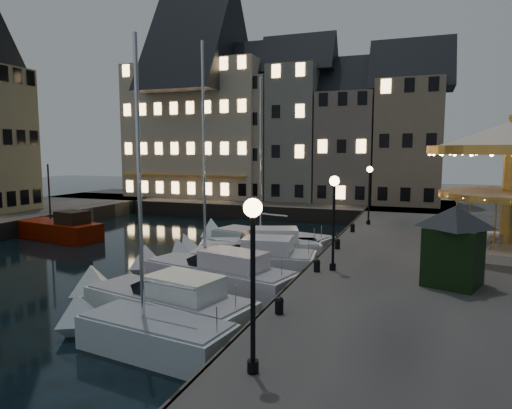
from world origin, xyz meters
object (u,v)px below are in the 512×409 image
at_px(bollard_c, 337,243).
at_px(motorboat_a, 143,334).
at_px(red_fishing_boat, 61,230).
at_px(ticket_kiosk, 454,232).
at_px(motorboat_d, 246,260).
at_px(bollard_d, 353,227).
at_px(streetlamp_b, 334,209).
at_px(streetlamp_c, 369,187).
at_px(motorboat_e, 254,249).
at_px(carousel, 511,161).
at_px(streetlamp_a, 253,261).
at_px(motorboat_b, 161,304).
at_px(motorboat_c, 211,274).
at_px(motorboat_f, 263,240).
at_px(bollard_a, 279,304).
at_px(bollard_b, 317,265).

bearing_deg(bollard_c, motorboat_a, -109.72).
distance_m(red_fishing_boat, ticket_kiosk, 27.45).
relative_size(motorboat_d, ticket_kiosk, 2.19).
bearing_deg(bollard_d, streetlamp_b, -86.57).
height_order(streetlamp_c, motorboat_e, streetlamp_c).
height_order(red_fishing_boat, carousel, carousel).
relative_size(streetlamp_a, red_fishing_boat, 0.58).
bearing_deg(motorboat_e, bollard_c, -11.83).
distance_m(streetlamp_b, bollard_d, 10.30).
distance_m(motorboat_b, motorboat_c, 4.49).
relative_size(streetlamp_c, carousel, 0.51).
bearing_deg(streetlamp_c, red_fishing_boat, -162.30).
distance_m(motorboat_e, carousel, 14.72).
distance_m(motorboat_a, motorboat_e, 13.04).
bearing_deg(streetlamp_c, motorboat_e, -126.45).
bearing_deg(red_fishing_boat, bollard_d, 9.14).
bearing_deg(motorboat_d, motorboat_b, -93.64).
bearing_deg(motorboat_e, motorboat_f, 99.38).
bearing_deg(carousel, red_fishing_boat, -179.26).
bearing_deg(streetlamp_a, bollard_a, 98.53).
height_order(streetlamp_b, motorboat_f, motorboat_f).
bearing_deg(bollard_a, bollard_b, 90.00).
distance_m(bollard_c, motorboat_b, 10.74).
bearing_deg(motorboat_f, motorboat_c, -86.09).
xyz_separation_m(streetlamp_a, bollard_b, (-0.60, 9.50, -2.41)).
xyz_separation_m(motorboat_f, red_fishing_boat, (-15.10, -2.36, 0.16)).
bearing_deg(streetlamp_b, motorboat_f, 125.41).
xyz_separation_m(motorboat_a, motorboat_f, (-1.53, 16.40, -0.01)).
bearing_deg(motorboat_a, bollard_c, 70.28).
height_order(streetlamp_b, motorboat_a, motorboat_a).
bearing_deg(red_fishing_boat, bollard_a, -31.16).
bearing_deg(motorboat_b, motorboat_a, -70.42).
height_order(bollard_c, motorboat_a, motorboat_a).
bearing_deg(streetlamp_a, bollard_d, 91.72).
height_order(bollard_a, motorboat_b, motorboat_b).
relative_size(streetlamp_b, motorboat_b, 0.51).
distance_m(motorboat_c, ticket_kiosk, 10.93).
distance_m(motorboat_b, motorboat_f, 13.89).
bearing_deg(motorboat_e, motorboat_b, -89.62).
height_order(bollard_d, motorboat_b, motorboat_b).
xyz_separation_m(motorboat_b, carousel, (13.56, 11.89, 5.37)).
height_order(bollard_b, motorboat_b, motorboat_b).
distance_m(motorboat_c, motorboat_e, 5.98).
relative_size(bollard_c, carousel, 0.07).
bearing_deg(streetlamp_a, motorboat_d, 112.31).
relative_size(motorboat_b, motorboat_f, 0.65).
xyz_separation_m(streetlamp_c, bollard_a, (-0.60, -19.50, -2.41)).
distance_m(bollard_c, motorboat_c, 7.16).
bearing_deg(motorboat_e, streetlamp_c, 53.55).
bearing_deg(bollard_c, motorboat_d, -160.63).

